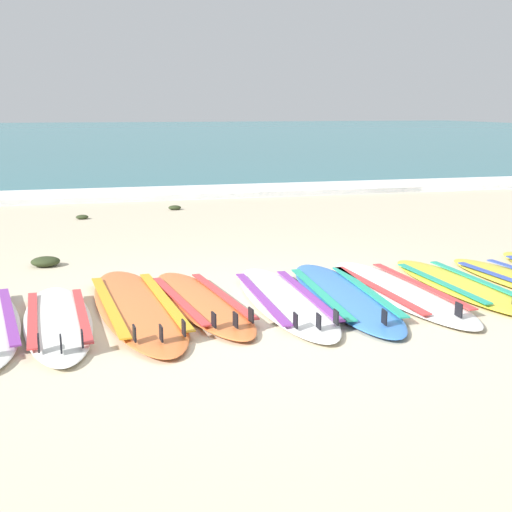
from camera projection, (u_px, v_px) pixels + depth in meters
ground_plane at (257, 315)px, 5.44m from camera, size 80.00×80.00×0.00m
sea at (107, 134)px, 40.40m from camera, size 80.00×60.00×0.10m
wave_foam_strip at (158, 193)px, 12.65m from camera, size 80.00×1.33×0.11m
surfboard_2 at (58, 320)px, 5.17m from camera, size 0.65×2.09×0.18m
surfboard_3 at (137, 306)px, 5.55m from camera, size 0.88×2.60×0.18m
surfboard_4 at (201, 301)px, 5.68m from camera, size 0.85×2.21×0.18m
surfboard_5 at (284, 299)px, 5.74m from camera, size 0.58×2.30×0.18m
surfboard_6 at (343, 295)px, 5.88m from camera, size 0.69×2.40×0.18m
surfboard_7 at (398, 290)px, 6.03m from camera, size 0.73×2.39×0.18m
surfboard_8 at (458, 285)px, 6.22m from camera, size 0.63×2.13×0.18m
seaweed_clump_near_shoreline at (82, 217)px, 10.06m from camera, size 0.19×0.15×0.07m
seaweed_clump_mid_sand at (45, 262)px, 7.07m from camera, size 0.30×0.24×0.11m
seaweed_clump_by_the_boards at (175, 208)px, 10.97m from camera, size 0.21×0.17×0.07m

